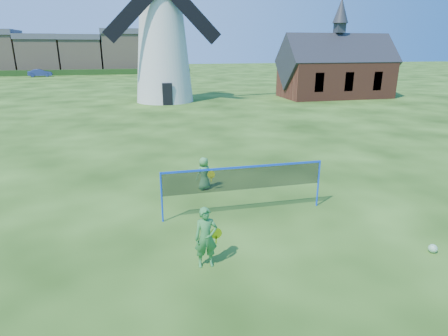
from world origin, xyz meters
TOP-DOWN VIEW (x-y plane):
  - ground at (0.00, 0.00)m, footprint 220.00×220.00m
  - windmill at (0.67, 26.49)m, footprint 10.23×5.33m
  - chapel at (18.02, 25.63)m, footprint 11.27×5.46m
  - badminton_net at (0.80, 0.39)m, footprint 5.05×0.05m
  - player_girl at (-0.89, -2.22)m, footprint 0.70×0.38m
  - player_boy at (-0.00, 2.74)m, footprint 0.70×0.57m
  - play_ball at (4.79, -2.99)m, footprint 0.22×0.22m
  - terraced_houses at (-25.73, 72.00)m, footprint 52.51×8.40m
  - hedge at (-22.00, 66.00)m, footprint 62.00×0.80m
  - car_right at (-17.95, 63.31)m, footprint 4.00×1.71m

SIDE VIEW (x-z plane):
  - ground at x=0.00m, z-range 0.00..0.00m
  - play_ball at x=4.79m, z-range 0.00..0.22m
  - hedge at x=-22.00m, z-range 0.00..1.00m
  - player_boy at x=0.00m, z-range 0.00..1.20m
  - car_right at x=-17.95m, z-range 0.00..1.28m
  - player_girl at x=-0.89m, z-range 0.00..1.48m
  - badminton_net at x=0.80m, z-range 0.36..1.91m
  - chapel at x=18.02m, z-range -2.08..7.45m
  - terraced_houses at x=-25.73m, z-range -0.26..8.13m
  - windmill at x=0.67m, z-range -2.09..13.30m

